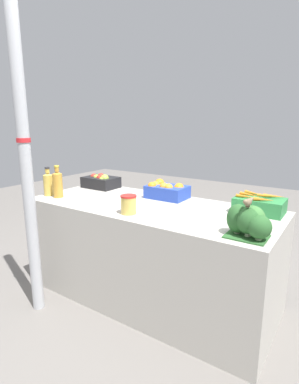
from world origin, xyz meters
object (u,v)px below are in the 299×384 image
at_px(support_pole, 25,157).
at_px(orange_crate, 166,190).
at_px(carrot_crate, 259,205).
at_px(pickle_jar, 129,204).
at_px(broccoli_pile, 249,221).
at_px(juice_bottle_golden, 48,183).
at_px(sparrow_bird, 248,202).
at_px(juice_bottle_amber, 58,184).
at_px(apple_crate, 101,181).

distance_m(support_pole, orange_crate, 1.11).
bearing_deg(carrot_crate, pickle_jar, -144.66).
distance_m(broccoli_pile, juice_bottle_golden, 1.72).
relative_size(carrot_crate, juice_bottle_golden, 1.32).
bearing_deg(sparrow_bird, juice_bottle_golden, -89.90).
distance_m(juice_bottle_amber, sparrow_bird, 1.59).
relative_size(pickle_jar, sparrow_bird, 0.96).
height_order(support_pole, orange_crate, support_pole).
distance_m(support_pole, broccoli_pile, 1.51).
height_order(juice_bottle_amber, pickle_jar, juice_bottle_amber).
distance_m(pickle_jar, sparrow_bird, 0.82).
xyz_separation_m(juice_bottle_golden, juice_bottle_amber, (0.12, -0.00, 0.01)).
distance_m(broccoli_pile, juice_bottle_amber, 1.59).
bearing_deg(apple_crate, sparrow_bird, -18.99).
xyz_separation_m(support_pole, carrot_crate, (1.37, 0.87, -0.33)).
bearing_deg(juice_bottle_golden, broccoli_pile, -0.79).
height_order(support_pole, pickle_jar, support_pole).
bearing_deg(pickle_jar, support_pole, -151.57).
xyz_separation_m(support_pole, broccoli_pile, (1.44, 0.36, -0.29)).
relative_size(juice_bottle_amber, sparrow_bird, 1.99).
distance_m(orange_crate, juice_bottle_amber, 0.91).
xyz_separation_m(apple_crate, pickle_jar, (0.74, -0.52, 0.00)).
height_order(juice_bottle_golden, pickle_jar, juice_bottle_golden).
distance_m(apple_crate, broccoli_pile, 1.64).
height_order(apple_crate, juice_bottle_golden, juice_bottle_golden).
bearing_deg(juice_bottle_golden, juice_bottle_amber, -0.00).
relative_size(broccoli_pile, pickle_jar, 1.93).
xyz_separation_m(support_pole, juice_bottle_amber, (-0.15, 0.38, -0.27)).
relative_size(support_pole, orange_crate, 7.09).
bearing_deg(support_pole, broccoli_pile, 13.93).
distance_m(apple_crate, carrot_crate, 1.49).
height_order(orange_crate, broccoli_pile, broccoli_pile).
bearing_deg(juice_bottle_golden, pickle_jar, -2.62).
relative_size(juice_bottle_golden, pickle_jar, 1.90).
height_order(broccoli_pile, pickle_jar, broccoli_pile).
bearing_deg(broccoli_pile, orange_crate, 148.28).
distance_m(apple_crate, juice_bottle_amber, 0.49).
height_order(carrot_crate, broccoli_pile, broccoli_pile).
relative_size(carrot_crate, broccoli_pile, 1.30).
bearing_deg(broccoli_pile, juice_bottle_golden, 179.21).
relative_size(juice_bottle_golden, juice_bottle_amber, 0.92).
relative_size(juice_bottle_golden, sparrow_bird, 1.82).
relative_size(orange_crate, sparrow_bird, 2.40).
xyz_separation_m(carrot_crate, broccoli_pile, (0.07, -0.51, 0.03)).
bearing_deg(apple_crate, broccoli_pile, -18.02).
distance_m(juice_bottle_golden, sparrow_bird, 1.71).
relative_size(support_pole, sparrow_bird, 17.04).
relative_size(apple_crate, pickle_jar, 2.50).
height_order(apple_crate, juice_bottle_amber, juice_bottle_amber).
relative_size(support_pole, pickle_jar, 17.76).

